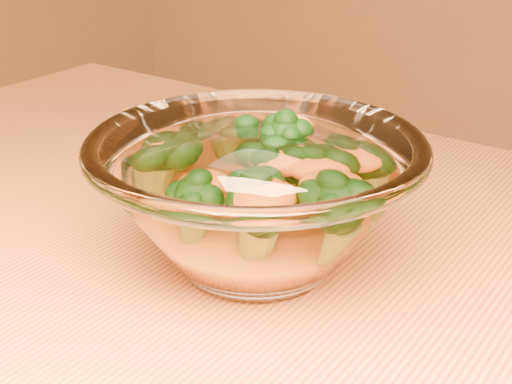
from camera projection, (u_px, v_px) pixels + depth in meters
glass_bowl at (256, 199)px, 0.50m from camera, size 0.23×0.23×0.10m
cheese_sauce at (256, 226)px, 0.51m from camera, size 0.12×0.12×0.03m
broccoli_heap at (264, 178)px, 0.50m from camera, size 0.18×0.13×0.07m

